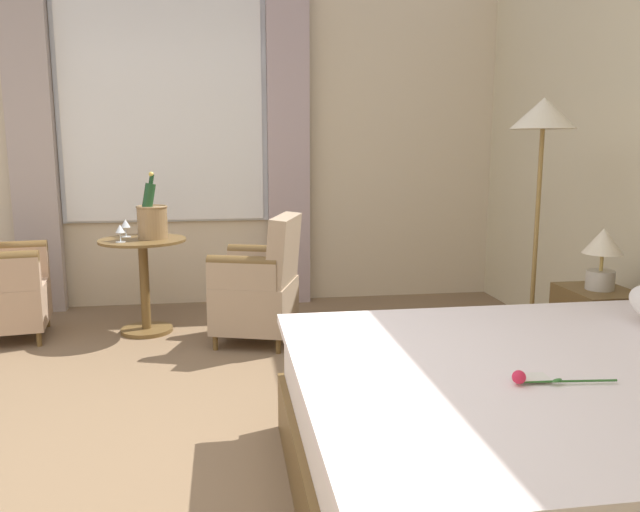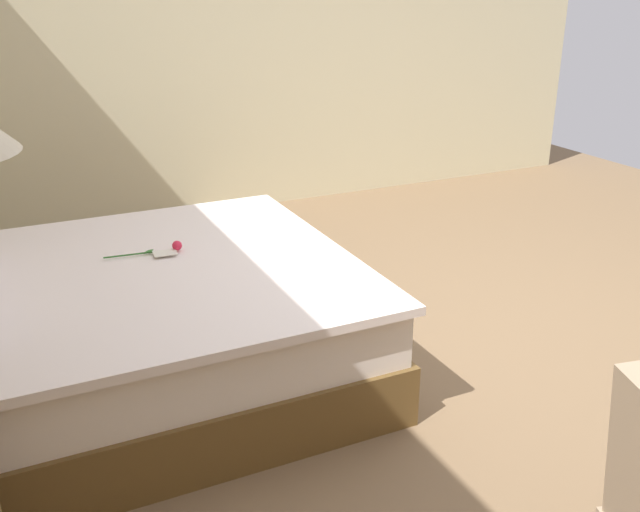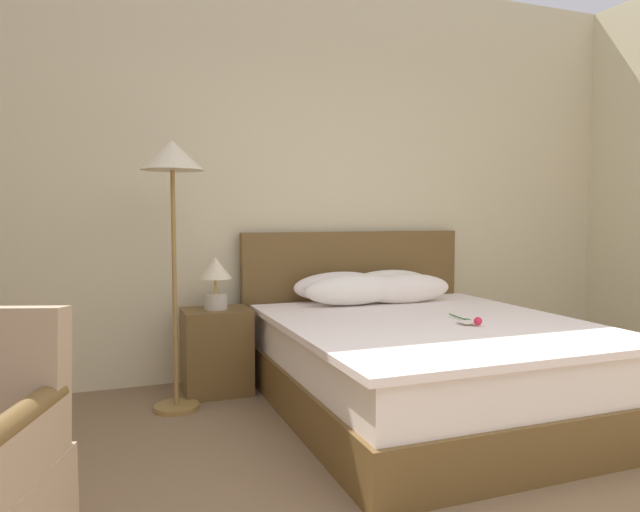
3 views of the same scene
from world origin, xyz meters
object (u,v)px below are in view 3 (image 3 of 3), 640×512
at_px(nightstand, 217,351).
at_px(floor_lamp_brass, 173,181).
at_px(bed, 417,356).
at_px(bedside_lamp, 216,277).

relative_size(nightstand, floor_lamp_brass, 0.35).
distance_m(bed, floor_lamp_brass, 1.88).
bearing_deg(bedside_lamp, floor_lamp_brass, -139.89).
xyz_separation_m(bedside_lamp, floor_lamp_brass, (-0.30, -0.25, 0.63)).
distance_m(nightstand, bedside_lamp, 0.51).
relative_size(bed, floor_lamp_brass, 1.30).
distance_m(nightstand, floor_lamp_brass, 1.21).
xyz_separation_m(bed, floor_lamp_brass, (-1.44, 0.49, 1.10)).
height_order(bedside_lamp, floor_lamp_brass, floor_lamp_brass).
xyz_separation_m(nightstand, bedside_lamp, (-0.00, 0.00, 0.51)).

